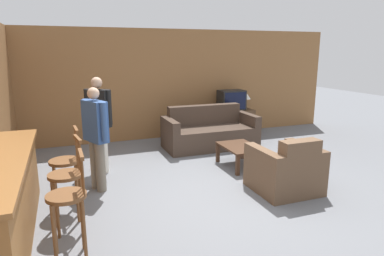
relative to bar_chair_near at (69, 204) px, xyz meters
name	(u,v)px	position (x,y,z in m)	size (l,w,h in m)	color
ground_plane	(222,193)	(2.16, 0.95, -0.61)	(24.00, 24.00, 0.00)	slate
wall_back	(157,85)	(2.16, 4.57, 0.69)	(9.40, 0.08, 2.60)	olive
bar_counter	(6,201)	(-0.65, 0.58, -0.12)	(0.55, 2.85, 0.97)	brown
bar_chair_near	(69,204)	(0.00, 0.00, 0.00)	(0.40, 0.40, 1.13)	brown
bar_chair_mid	(67,182)	(0.00, 0.62, 0.00)	(0.45, 0.45, 1.13)	brown
bar_chair_far	(66,168)	(0.00, 1.16, 0.00)	(0.42, 0.42, 1.13)	brown
couch_far	(209,133)	(3.01, 3.35, -0.29)	(2.02, 0.93, 0.90)	#423328
armchair_near	(286,171)	(3.10, 0.68, -0.28)	(0.91, 0.89, 0.87)	brown
coffee_table	(240,149)	(3.00, 1.93, -0.27)	(0.61, 0.88, 0.39)	#472D1E
tv_unit	(231,122)	(3.95, 4.16, -0.28)	(1.09, 0.55, 0.65)	#513823
tv	(231,100)	(3.95, 4.15, 0.29)	(0.63, 0.42, 0.49)	black
table_lamp	(245,95)	(4.33, 4.16, 0.39)	(0.30, 0.30, 0.46)	brown
person_by_window	(99,119)	(0.57, 2.54, 0.34)	(0.42, 0.41, 1.67)	silver
person_by_counter	(96,134)	(0.45, 1.75, 0.28)	(0.36, 0.56, 1.58)	#756B5B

